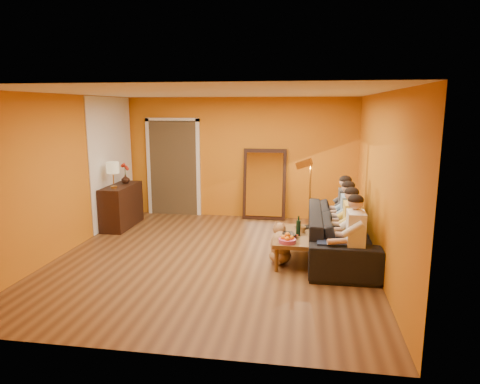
% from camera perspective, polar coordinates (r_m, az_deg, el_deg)
% --- Properties ---
extents(room_shell, '(5.00, 5.50, 2.60)m').
position_cam_1_polar(room_shell, '(7.00, -3.00, 2.29)').
color(room_shell, brown).
rests_on(room_shell, ground).
extents(white_accent, '(0.02, 1.90, 2.58)m').
position_cam_1_polar(white_accent, '(9.10, -16.68, 3.91)').
color(white_accent, white).
rests_on(white_accent, wall_left).
extents(doorway_recess, '(1.06, 0.30, 2.10)m').
position_cam_1_polar(doorway_recess, '(9.77, -8.64, 3.25)').
color(doorway_recess, '#3F2D19').
rests_on(doorway_recess, floor).
extents(door_jamb_left, '(0.08, 0.06, 2.20)m').
position_cam_1_polar(door_jamb_left, '(9.85, -12.02, 3.19)').
color(door_jamb_left, white).
rests_on(door_jamb_left, wall_back).
extents(door_jamb_right, '(0.08, 0.06, 2.20)m').
position_cam_1_polar(door_jamb_right, '(9.50, -5.57, 3.10)').
color(door_jamb_right, white).
rests_on(door_jamb_right, wall_back).
extents(door_header, '(1.22, 0.06, 0.08)m').
position_cam_1_polar(door_header, '(9.57, -9.05, 9.50)').
color(door_header, white).
rests_on(door_header, wall_back).
extents(mirror_frame, '(0.92, 0.27, 1.51)m').
position_cam_1_polar(mirror_frame, '(9.21, 3.29, 1.05)').
color(mirror_frame, black).
rests_on(mirror_frame, floor).
extents(mirror_glass, '(0.78, 0.21, 1.35)m').
position_cam_1_polar(mirror_glass, '(9.18, 3.26, 1.01)').
color(mirror_glass, white).
rests_on(mirror_glass, mirror_frame).
extents(sideboard, '(0.44, 1.18, 0.85)m').
position_cam_1_polar(sideboard, '(8.97, -15.50, -1.81)').
color(sideboard, black).
rests_on(sideboard, floor).
extents(table_lamp, '(0.24, 0.24, 0.51)m').
position_cam_1_polar(table_lamp, '(8.58, -16.55, 2.18)').
color(table_lamp, beige).
rests_on(table_lamp, sideboard).
extents(sofa, '(2.56, 1.00, 0.75)m').
position_cam_1_polar(sofa, '(7.17, 13.15, -5.36)').
color(sofa, black).
rests_on(sofa, floor).
extents(coffee_table, '(0.62, 1.22, 0.42)m').
position_cam_1_polar(coffee_table, '(6.89, 7.30, -7.29)').
color(coffee_table, brown).
rests_on(coffee_table, floor).
extents(floor_lamp, '(0.33, 0.27, 1.44)m').
position_cam_1_polar(floor_lamp, '(7.97, 9.29, -0.99)').
color(floor_lamp, '#B88436').
rests_on(floor_lamp, floor).
extents(dog, '(0.43, 0.58, 0.62)m').
position_cam_1_polar(dog, '(6.75, 5.43, -6.71)').
color(dog, tan).
rests_on(dog, floor).
extents(person_far_left, '(0.70, 0.44, 1.22)m').
position_cam_1_polar(person_far_left, '(6.16, 15.11, -5.92)').
color(person_far_left, silver).
rests_on(person_far_left, sofa).
extents(person_mid_left, '(0.70, 0.44, 1.22)m').
position_cam_1_polar(person_mid_left, '(6.69, 14.62, -4.54)').
color(person_mid_left, '#E2C04B').
rests_on(person_mid_left, sofa).
extents(person_mid_right, '(0.70, 0.44, 1.22)m').
position_cam_1_polar(person_mid_right, '(7.22, 14.21, -3.37)').
color(person_mid_right, '#7EA0C3').
rests_on(person_mid_right, sofa).
extents(person_far_right, '(0.70, 0.44, 1.22)m').
position_cam_1_polar(person_far_right, '(7.75, 13.85, -2.35)').
color(person_far_right, '#323337').
rests_on(person_far_right, sofa).
extents(fruit_bowl, '(0.26, 0.26, 0.16)m').
position_cam_1_polar(fruit_bowl, '(6.37, 6.34, -6.06)').
color(fruit_bowl, '#CD4874').
rests_on(fruit_bowl, coffee_table).
extents(wine_bottle, '(0.07, 0.07, 0.31)m').
position_cam_1_polar(wine_bottle, '(6.73, 7.79, -4.49)').
color(wine_bottle, black).
rests_on(wine_bottle, coffee_table).
extents(tumbler, '(0.11, 0.11, 0.10)m').
position_cam_1_polar(tumbler, '(6.92, 8.38, -4.97)').
color(tumbler, '#B27F3F').
rests_on(tumbler, coffee_table).
extents(laptop, '(0.41, 0.38, 0.03)m').
position_cam_1_polar(laptop, '(7.15, 8.88, -4.75)').
color(laptop, black).
rests_on(laptop, coffee_table).
extents(book_lower, '(0.24, 0.28, 0.02)m').
position_cam_1_polar(book_lower, '(6.64, 5.73, -5.97)').
color(book_lower, black).
rests_on(book_lower, coffee_table).
extents(book_mid, '(0.29, 0.32, 0.02)m').
position_cam_1_polar(book_mid, '(6.64, 5.83, -5.77)').
color(book_mid, '#AD2413').
rests_on(book_mid, book_lower).
extents(book_upper, '(0.26, 0.29, 0.02)m').
position_cam_1_polar(book_upper, '(6.61, 5.74, -5.64)').
color(book_upper, black).
rests_on(book_upper, book_mid).
extents(vase, '(0.17, 0.17, 0.18)m').
position_cam_1_polar(vase, '(9.10, -15.02, 1.70)').
color(vase, black).
rests_on(vase, sideboard).
extents(flowers, '(0.17, 0.17, 0.42)m').
position_cam_1_polar(flowers, '(9.06, -15.10, 3.20)').
color(flowers, '#AD2413').
rests_on(flowers, vase).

